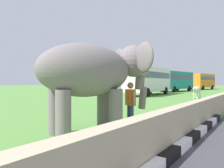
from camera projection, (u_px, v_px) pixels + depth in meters
barrier_parapet at (158, 135)px, 4.50m from camera, size 28.00×0.36×1.00m
elephant at (96, 72)px, 6.67m from camera, size 4.02×3.26×3.00m
person_handler at (130, 102)px, 7.41m from camera, size 0.43×0.58×1.66m
bus_white at (149, 79)px, 26.32m from camera, size 9.54×2.86×3.50m
bus_teal at (176, 80)px, 36.57m from camera, size 9.12×3.80×3.50m
bus_orange at (202, 80)px, 46.59m from camera, size 8.79×3.84×3.50m
cow_near at (197, 90)px, 20.91m from camera, size 1.89×0.65×1.23m
hill_east at (145, 87)px, 63.46m from camera, size 26.46×21.17×10.77m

